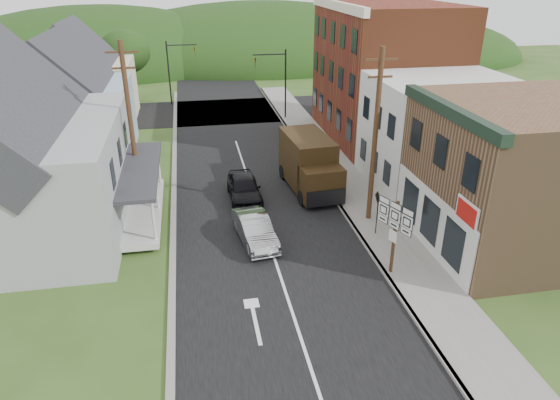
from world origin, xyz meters
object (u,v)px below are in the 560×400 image
silver_sedan (255,230)px  dark_sedan (244,188)px  delivery_van (310,164)px  route_sign_cluster (394,227)px  warning_sign (377,207)px

silver_sedan → dark_sedan: (0.07, 4.97, 0.07)m
delivery_van → route_sign_cluster: size_ratio=1.75×
silver_sedan → route_sign_cluster: (5.42, -3.92, 1.68)m
dark_sedan → warning_sign: (5.95, -5.46, 0.90)m
delivery_van → silver_sedan: bearing=-130.3°
delivery_van → warning_sign: size_ratio=2.56×
delivery_van → route_sign_cluster: bearing=-86.8°
silver_sedan → warning_sign: (6.02, -0.49, 0.96)m
silver_sedan → warning_sign: 6.11m
dark_sedan → warning_sign: size_ratio=1.87×
delivery_van → route_sign_cluster: route_sign_cluster is taller
silver_sedan → route_sign_cluster: route_sign_cluster is taller
silver_sedan → warning_sign: warning_sign is taller
delivery_van → route_sign_cluster: (1.32, -9.63, 0.71)m
silver_sedan → delivery_van: (4.11, 5.71, 0.97)m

